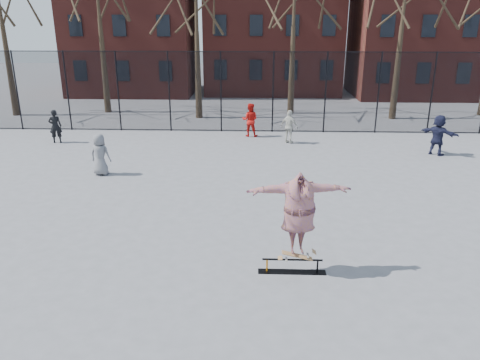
{
  "coord_description": "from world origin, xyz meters",
  "views": [
    {
      "loc": [
        0.5,
        -10.43,
        5.54
      ],
      "look_at": [
        0.02,
        1.5,
        1.37
      ],
      "focal_mm": 35.0,
      "sensor_mm": 36.0,
      "label": 1
    }
  ],
  "objects_px": {
    "skateboard": "(297,257)",
    "bystander_black": "(55,126)",
    "bystander_red": "(250,120)",
    "bystander_navy": "(438,135)",
    "bystander_grey": "(100,155)",
    "skater": "(299,217)",
    "bystander_white": "(289,127)",
    "skate_rail": "(292,267)"
  },
  "relations": [
    {
      "from": "skateboard",
      "to": "bystander_white",
      "type": "relative_size",
      "value": 0.49
    },
    {
      "from": "bystander_navy",
      "to": "bystander_black",
      "type": "bearing_deg",
      "value": 37.32
    },
    {
      "from": "skateboard",
      "to": "skater",
      "type": "xyz_separation_m",
      "value": [
        0.0,
        0.0,
        0.99
      ]
    },
    {
      "from": "bystander_white",
      "to": "bystander_navy",
      "type": "xyz_separation_m",
      "value": [
        6.13,
        -1.68,
        0.09
      ]
    },
    {
      "from": "bystander_black",
      "to": "bystander_grey",
      "type": "bearing_deg",
      "value": 109.92
    },
    {
      "from": "skater",
      "to": "bystander_navy",
      "type": "height_order",
      "value": "skater"
    },
    {
      "from": "bystander_navy",
      "to": "skateboard",
      "type": "bearing_deg",
      "value": 98.34
    },
    {
      "from": "bystander_navy",
      "to": "skate_rail",
      "type": "bearing_deg",
      "value": 97.94
    },
    {
      "from": "skater",
      "to": "bystander_white",
      "type": "distance_m",
      "value": 11.7
    },
    {
      "from": "skate_rail",
      "to": "skater",
      "type": "xyz_separation_m",
      "value": [
        0.1,
        -0.0,
        1.25
      ]
    },
    {
      "from": "skateboard",
      "to": "bystander_navy",
      "type": "xyz_separation_m",
      "value": [
        6.64,
        10.0,
        0.47
      ]
    },
    {
      "from": "bystander_white",
      "to": "bystander_grey",
      "type": "bearing_deg",
      "value": 67.87
    },
    {
      "from": "bystander_red",
      "to": "bystander_navy",
      "type": "bearing_deg",
      "value": 166.13
    },
    {
      "from": "skateboard",
      "to": "bystander_black",
      "type": "relative_size",
      "value": 0.5
    },
    {
      "from": "bystander_black",
      "to": "bystander_red",
      "type": "distance_m",
      "value": 9.12
    },
    {
      "from": "skateboard",
      "to": "bystander_black",
      "type": "height_order",
      "value": "bystander_black"
    },
    {
      "from": "skater",
      "to": "bystander_grey",
      "type": "distance_m",
      "value": 9.57
    },
    {
      "from": "skateboard",
      "to": "bystander_black",
      "type": "xyz_separation_m",
      "value": [
        -10.31,
        11.36,
        0.38
      ]
    },
    {
      "from": "skate_rail",
      "to": "bystander_grey",
      "type": "distance_m",
      "value": 9.5
    },
    {
      "from": "bystander_grey",
      "to": "bystander_black",
      "type": "height_order",
      "value": "bystander_black"
    },
    {
      "from": "skate_rail",
      "to": "bystander_black",
      "type": "xyz_separation_m",
      "value": [
        -10.21,
        11.36,
        0.64
      ]
    },
    {
      "from": "bystander_white",
      "to": "bystander_navy",
      "type": "distance_m",
      "value": 6.35
    },
    {
      "from": "skate_rail",
      "to": "skateboard",
      "type": "height_order",
      "value": "skateboard"
    },
    {
      "from": "skate_rail",
      "to": "bystander_navy",
      "type": "distance_m",
      "value": 12.08
    },
    {
      "from": "skateboard",
      "to": "bystander_navy",
      "type": "relative_size",
      "value": 0.44
    },
    {
      "from": "skater",
      "to": "bystander_red",
      "type": "height_order",
      "value": "skater"
    },
    {
      "from": "skater",
      "to": "bystander_navy",
      "type": "bearing_deg",
      "value": 48.4
    },
    {
      "from": "skater",
      "to": "bystander_red",
      "type": "relative_size",
      "value": 1.44
    },
    {
      "from": "skate_rail",
      "to": "bystander_white",
      "type": "xyz_separation_m",
      "value": [
        0.61,
        11.67,
        0.64
      ]
    },
    {
      "from": "bystander_grey",
      "to": "bystander_red",
      "type": "height_order",
      "value": "bystander_red"
    },
    {
      "from": "skater",
      "to": "bystander_grey",
      "type": "xyz_separation_m",
      "value": [
        -6.71,
        6.79,
        -0.61
      ]
    },
    {
      "from": "bystander_red",
      "to": "bystander_white",
      "type": "relative_size",
      "value": 1.05
    },
    {
      "from": "bystander_grey",
      "to": "bystander_white",
      "type": "xyz_separation_m",
      "value": [
        7.22,
        4.88,
        0.0
      ]
    },
    {
      "from": "skateboard",
      "to": "bystander_white",
      "type": "height_order",
      "value": "bystander_white"
    },
    {
      "from": "skate_rail",
      "to": "bystander_navy",
      "type": "height_order",
      "value": "bystander_navy"
    },
    {
      "from": "bystander_white",
      "to": "bystander_red",
      "type": "bearing_deg",
      "value": -0.92
    },
    {
      "from": "skater",
      "to": "bystander_white",
      "type": "bearing_deg",
      "value": 79.48
    },
    {
      "from": "skateboard",
      "to": "bystander_navy",
      "type": "distance_m",
      "value": 12.01
    },
    {
      "from": "bystander_grey",
      "to": "skater",
      "type": "bearing_deg",
      "value": 144.13
    },
    {
      "from": "bystander_grey",
      "to": "bystander_navy",
      "type": "xyz_separation_m",
      "value": [
        13.35,
        3.21,
        0.09
      ]
    },
    {
      "from": "skateboard",
      "to": "bystander_white",
      "type": "xyz_separation_m",
      "value": [
        0.51,
        11.67,
        0.38
      ]
    },
    {
      "from": "bystander_red",
      "to": "bystander_white",
      "type": "height_order",
      "value": "bystander_red"
    }
  ]
}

